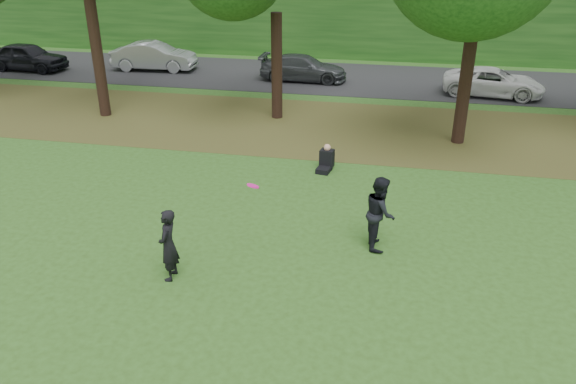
% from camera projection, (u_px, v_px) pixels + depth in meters
% --- Properties ---
extents(ground, '(120.00, 120.00, 0.00)m').
position_uv_depth(ground, '(275.00, 359.00, 10.01)').
color(ground, '#294A17').
rests_on(ground, ground).
extents(leaf_litter, '(60.00, 7.00, 0.01)m').
position_uv_depth(leaf_litter, '(348.00, 129.00, 21.54)').
color(leaf_litter, '#4C351B').
rests_on(leaf_litter, ground).
extents(street, '(70.00, 7.00, 0.02)m').
position_uv_depth(street, '(364.00, 79.00, 28.64)').
color(street, black).
rests_on(street, ground).
extents(far_hedge, '(70.00, 3.00, 5.00)m').
position_uv_depth(far_hedge, '(374.00, 13.00, 32.90)').
color(far_hedge, '#153F12').
rests_on(far_hedge, ground).
extents(player_left, '(0.42, 0.62, 1.65)m').
position_uv_depth(player_left, '(168.00, 245.00, 12.02)').
color(player_left, black).
rests_on(player_left, ground).
extents(player_right, '(0.80, 0.97, 1.81)m').
position_uv_depth(player_right, '(380.00, 213.00, 13.23)').
color(player_right, black).
rests_on(player_right, ground).
extents(parked_cars, '(37.78, 4.03, 1.47)m').
position_uv_depth(parked_cars, '(310.00, 69.00, 27.75)').
color(parked_cars, black).
rests_on(parked_cars, street).
extents(frisbee, '(0.33, 0.34, 0.14)m').
position_uv_depth(frisbee, '(253.00, 186.00, 12.08)').
color(frisbee, '#FB159C').
rests_on(frisbee, ground).
extents(seated_person, '(0.53, 0.79, 0.83)m').
position_uv_depth(seated_person, '(326.00, 160.00, 17.78)').
color(seated_person, black).
rests_on(seated_person, ground).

